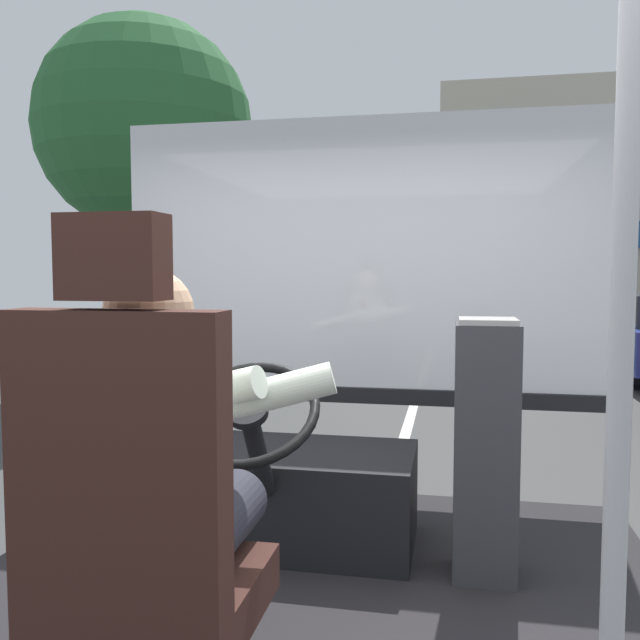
# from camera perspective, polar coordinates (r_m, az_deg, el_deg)

# --- Properties ---
(ground) EXTENTS (18.00, 44.00, 0.06)m
(ground) POSITION_cam_1_polar(r_m,az_deg,el_deg) (10.78, 8.53, -5.64)
(ground) COLOR #393939
(driver_seat) EXTENTS (0.48, 0.48, 1.27)m
(driver_seat) POSITION_cam_1_polar(r_m,az_deg,el_deg) (1.67, -15.01, -17.97)
(driver_seat) COLOR black
(driver_seat) RESTS_ON bus_floor
(bus_driver) EXTENTS (0.79, 0.54, 0.75)m
(bus_driver) POSITION_cam_1_polar(r_m,az_deg,el_deg) (1.73, -13.18, -11.70)
(bus_driver) COLOR #282833
(bus_driver) RESTS_ON driver_seat
(steering_console) EXTENTS (1.10, 1.01, 0.82)m
(steering_console) POSITION_cam_1_polar(r_m,az_deg,el_deg) (2.92, -3.17, -14.48)
(steering_console) COLOR black
(steering_console) RESTS_ON bus_floor
(handrail_pole) EXTENTS (0.04, 0.04, 1.91)m
(handrail_pole) POSITION_cam_1_polar(r_m,az_deg,el_deg) (1.32, 24.27, -4.83)
(handrail_pole) COLOR #B7B7BC
(handrail_pole) RESTS_ON bus_floor
(fare_box) EXTENTS (0.23, 0.24, 0.98)m
(fare_box) POSITION_cam_1_polar(r_m,az_deg,el_deg) (2.62, 13.97, -10.66)
(fare_box) COLOR #333338
(fare_box) RESTS_ON bus_floor
(windshield_panel) EXTENTS (2.50, 0.08, 1.48)m
(windshield_panel) POSITION_cam_1_polar(r_m,az_deg,el_deg) (3.47, 3.12, 2.36)
(windshield_panel) COLOR silver
(street_tree) EXTENTS (3.18, 3.18, 5.52)m
(street_tree) POSITION_cam_1_polar(r_m,az_deg,el_deg) (10.60, -14.77, 15.54)
(street_tree) COLOR #4C3828
(street_tree) RESTS_ON ground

